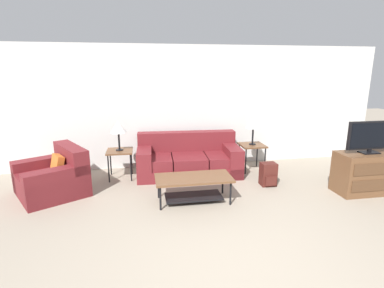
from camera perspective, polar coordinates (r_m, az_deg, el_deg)
The scene contains 12 objects.
ground_plane at distance 3.42m, azimuth 9.67°, elevation -23.93°, with size 24.00×24.00×0.00m, color gray.
wall_back at distance 6.54m, azimuth -1.24°, elevation 7.07°, with size 8.85×0.06×2.60m.
couch at distance 6.13m, azimuth -0.70°, elevation -3.04°, with size 2.09×1.06×0.82m.
armchair at distance 5.68m, azimuth -24.81°, elevation -5.86°, with size 1.40×1.43×0.80m.
coffee_table at distance 4.86m, azimuth 0.30°, elevation -7.48°, with size 1.22×0.58×0.42m.
side_table_left at distance 5.99m, azimuth -13.59°, elevation -1.73°, with size 0.49×0.51×0.57m.
side_table_right at distance 6.40m, azimuth 11.39°, elevation -0.62°, with size 0.49×0.51×0.57m.
table_lamp_left at distance 5.88m, azimuth -13.87°, elevation 3.06°, with size 0.31×0.31×0.57m.
table_lamp_right at distance 6.29m, azimuth 11.61°, elevation 3.89°, with size 0.31×0.31×0.57m.
tv_console at distance 6.00m, azimuth 30.23°, elevation -4.76°, with size 1.03×0.52×0.71m.
television at distance 5.85m, azimuth 31.00°, elevation 1.29°, with size 0.87×0.20×0.55m.
backpack at distance 5.72m, azimuth 14.32°, elevation -5.64°, with size 0.27×0.30×0.43m.
Camera 1 is at (-0.97, -2.52, 2.09)m, focal length 28.00 mm.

